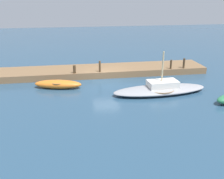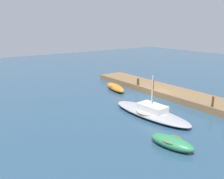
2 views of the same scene
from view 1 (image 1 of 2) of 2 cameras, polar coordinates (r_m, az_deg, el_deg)
name	(u,v)px [view 1 (image 1 of 2)]	position (r m, az deg, el deg)	size (l,w,h in m)	color
ground_plane	(106,81)	(23.83, -1.33, 1.99)	(84.00, 84.00, 0.00)	navy
dock_platform	(103,71)	(25.90, -2.03, 4.25)	(20.72, 3.45, 0.63)	brown
rowboat_orange	(58,84)	(22.28, -11.98, 1.19)	(4.19, 1.97, 0.73)	orange
sailboat_grey	(160,89)	(21.08, 10.78, 0.14)	(7.93, 2.78, 3.46)	#939399
mooring_post_west	(184,63)	(26.47, 15.80, 5.66)	(0.20, 0.20, 1.00)	#47331E
mooring_post_mid_west	(171,64)	(25.95, 13.05, 5.51)	(0.19, 0.19, 0.91)	#47331E
mooring_post_mid_east	(100,66)	(24.20, -2.75, 5.18)	(0.19, 0.19, 1.09)	#47331E
mooring_post_east	(74,69)	(24.11, -8.40, 4.50)	(0.26, 0.26, 0.76)	#47331E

